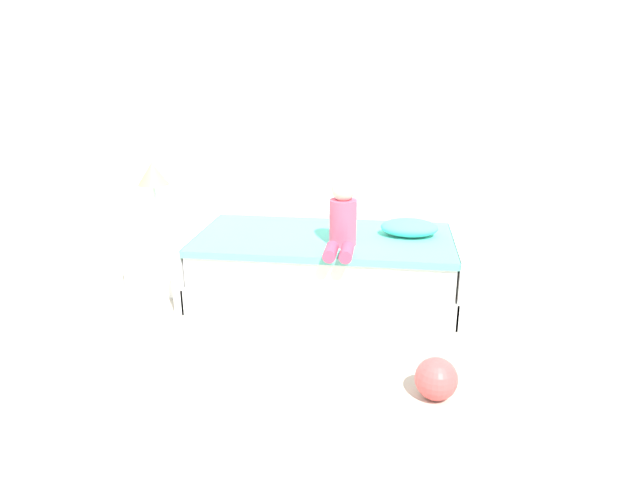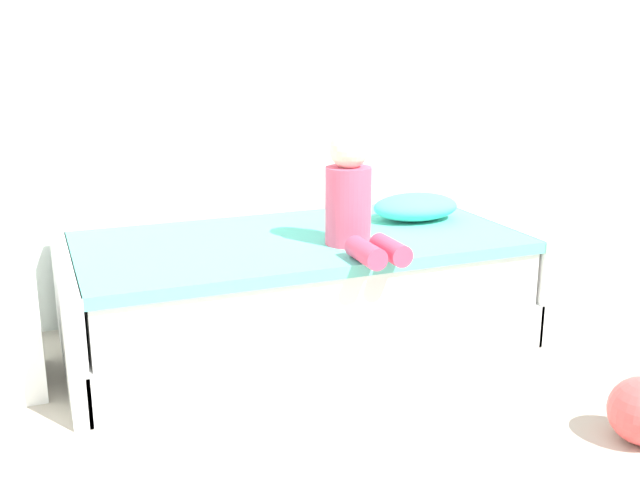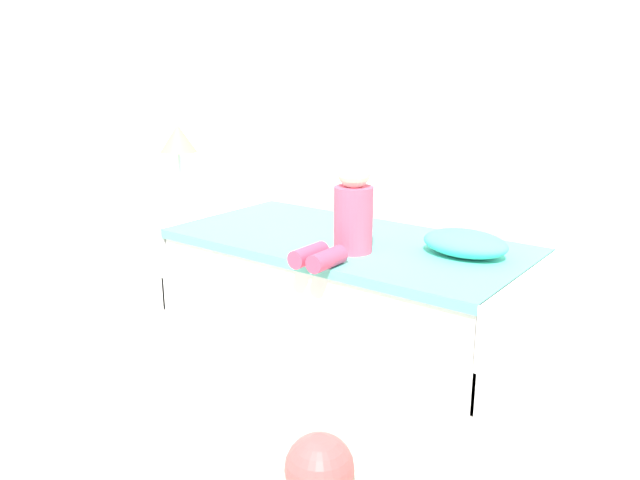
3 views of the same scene
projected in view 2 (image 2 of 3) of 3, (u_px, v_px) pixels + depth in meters
name	position (u px, v px, depth m)	size (l,w,h in m)	color
wall_rear	(182.00, 21.00, 3.51)	(7.20, 0.10, 2.90)	silver
bed	(300.00, 290.00, 3.43)	(2.11, 1.00, 0.50)	white
child_figure	(353.00, 200.00, 3.16)	(0.20, 0.51, 0.50)	#E04C6B
pillow	(416.00, 207.00, 3.66)	(0.44, 0.30, 0.13)	#4CCCBC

